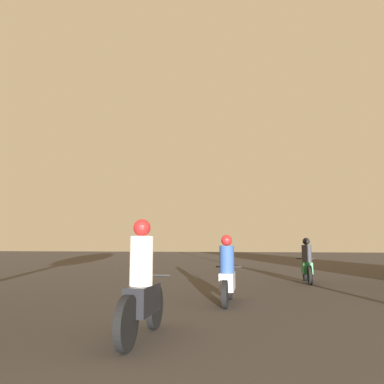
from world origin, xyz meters
The scene contains 3 objects.
motorcycle_black centered at (-1.06, 5.42, 0.65)m, with size 0.60×1.94×1.64m.
motorcycle_silver centered at (-0.15, 8.70, 0.60)m, with size 0.60×1.83×1.49m.
motorcycle_green centered at (2.13, 13.54, 0.61)m, with size 0.60×1.90×1.50m.
Camera 1 is at (0.55, 0.28, 1.30)m, focal length 35.00 mm.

